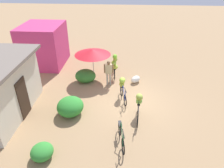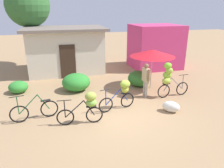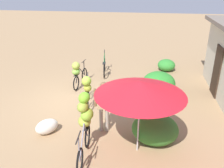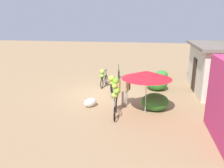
{
  "view_description": "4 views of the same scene",
  "coord_description": "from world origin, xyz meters",
  "px_view_note": "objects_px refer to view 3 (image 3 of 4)",
  "views": [
    {
      "loc": [
        -9.6,
        0.42,
        6.76
      ],
      "look_at": [
        -0.23,
        1.11,
        1.23
      ],
      "focal_mm": 33.59,
      "sensor_mm": 36.0,
      "label": 1
    },
    {
      "loc": [
        -2.11,
        -7.08,
        3.96
      ],
      "look_at": [
        -0.0,
        0.84,
        1.02
      ],
      "focal_mm": 33.88,
      "sensor_mm": 36.0,
      "label": 2
    },
    {
      "loc": [
        7.78,
        2.69,
        4.21
      ],
      "look_at": [
        -0.16,
        1.38,
        0.74
      ],
      "focal_mm": 37.7,
      "sensor_mm": 36.0,
      "label": 3
    },
    {
      "loc": [
        12.41,
        2.58,
        4.27
      ],
      "look_at": [
        1.14,
        0.71,
        0.93
      ],
      "focal_mm": 35.93,
      "sensor_mm": 36.0,
      "label": 4
    }
  ],
  "objects_px": {
    "bicycle_leftmost": "(104,67)",
    "bicycle_by_shop": "(85,121)",
    "bicycle_center_loaded": "(87,88)",
    "produce_sack": "(47,127)",
    "bicycle_near_pile": "(78,72)",
    "market_umbrella": "(140,88)",
    "person_vendor": "(104,102)"
  },
  "relations": [
    {
      "from": "bicycle_leftmost",
      "to": "bicycle_by_shop",
      "type": "height_order",
      "value": "bicycle_by_shop"
    },
    {
      "from": "bicycle_center_loaded",
      "to": "bicycle_by_shop",
      "type": "relative_size",
      "value": 0.96
    },
    {
      "from": "bicycle_leftmost",
      "to": "bicycle_by_shop",
      "type": "bearing_deg",
      "value": 6.28
    },
    {
      "from": "bicycle_center_loaded",
      "to": "produce_sack",
      "type": "bearing_deg",
      "value": -23.31
    },
    {
      "from": "bicycle_near_pile",
      "to": "bicycle_center_loaded",
      "type": "distance_m",
      "value": 1.78
    },
    {
      "from": "market_umbrella",
      "to": "bicycle_near_pile",
      "type": "height_order",
      "value": "market_umbrella"
    },
    {
      "from": "market_umbrella",
      "to": "bicycle_near_pile",
      "type": "bearing_deg",
      "value": -143.35
    },
    {
      "from": "produce_sack",
      "to": "person_vendor",
      "type": "xyz_separation_m",
      "value": [
        -0.41,
        1.68,
        0.77
      ]
    },
    {
      "from": "bicycle_leftmost",
      "to": "person_vendor",
      "type": "xyz_separation_m",
      "value": [
        4.86,
        0.95,
        0.62
      ]
    },
    {
      "from": "bicycle_by_shop",
      "to": "produce_sack",
      "type": "distance_m",
      "value": 1.68
    },
    {
      "from": "bicycle_center_loaded",
      "to": "produce_sack",
      "type": "distance_m",
      "value": 2.07
    },
    {
      "from": "bicycle_near_pile",
      "to": "bicycle_center_loaded",
      "type": "bearing_deg",
      "value": 28.2
    },
    {
      "from": "market_umbrella",
      "to": "bicycle_center_loaded",
      "type": "relative_size",
      "value": 1.41
    },
    {
      "from": "person_vendor",
      "to": "bicycle_center_loaded",
      "type": "bearing_deg",
      "value": -147.96
    },
    {
      "from": "market_umbrella",
      "to": "bicycle_leftmost",
      "type": "height_order",
      "value": "market_umbrella"
    },
    {
      "from": "bicycle_center_loaded",
      "to": "bicycle_by_shop",
      "type": "height_order",
      "value": "bicycle_by_shop"
    },
    {
      "from": "bicycle_near_pile",
      "to": "produce_sack",
      "type": "relative_size",
      "value": 2.37
    },
    {
      "from": "bicycle_center_loaded",
      "to": "market_umbrella",
      "type": "bearing_deg",
      "value": 41.72
    },
    {
      "from": "bicycle_leftmost",
      "to": "bicycle_near_pile",
      "type": "bearing_deg",
      "value": -22.79
    },
    {
      "from": "market_umbrella",
      "to": "bicycle_center_loaded",
      "type": "xyz_separation_m",
      "value": [
        -2.2,
        -1.96,
        -1.12
      ]
    },
    {
      "from": "market_umbrella",
      "to": "bicycle_center_loaded",
      "type": "bearing_deg",
      "value": -138.28
    },
    {
      "from": "bicycle_by_shop",
      "to": "produce_sack",
      "type": "bearing_deg",
      "value": -113.82
    },
    {
      "from": "bicycle_leftmost",
      "to": "bicycle_by_shop",
      "type": "distance_m",
      "value": 5.94
    },
    {
      "from": "bicycle_leftmost",
      "to": "person_vendor",
      "type": "relative_size",
      "value": 1.06
    },
    {
      "from": "bicycle_near_pile",
      "to": "person_vendor",
      "type": "relative_size",
      "value": 1.02
    },
    {
      "from": "person_vendor",
      "to": "produce_sack",
      "type": "bearing_deg",
      "value": -76.3
    },
    {
      "from": "bicycle_center_loaded",
      "to": "bicycle_by_shop",
      "type": "distance_m",
      "value": 2.53
    },
    {
      "from": "bicycle_by_shop",
      "to": "bicycle_center_loaded",
      "type": "bearing_deg",
      "value": -166.42
    },
    {
      "from": "bicycle_center_loaded",
      "to": "person_vendor",
      "type": "xyz_separation_m",
      "value": [
        1.43,
        0.89,
        0.26
      ]
    },
    {
      "from": "bicycle_near_pile",
      "to": "person_vendor",
      "type": "xyz_separation_m",
      "value": [
        2.99,
        1.73,
        0.26
      ]
    },
    {
      "from": "person_vendor",
      "to": "bicycle_by_shop",
      "type": "bearing_deg",
      "value": -16.46
    },
    {
      "from": "bicycle_leftmost",
      "to": "bicycle_by_shop",
      "type": "relative_size",
      "value": 1.02
    }
  ]
}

